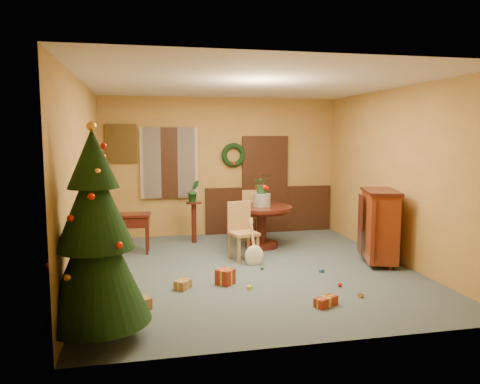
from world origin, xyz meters
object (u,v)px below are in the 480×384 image
object	(u,v)px
writing_desk	(128,224)
sideboard	(380,224)
chair_near	(242,229)
dining_table	(262,219)
christmas_tree	(96,239)

from	to	relation	value
writing_desk	sideboard	world-z (taller)	sideboard
writing_desk	sideboard	xyz separation A→B (m)	(4.09, -1.56, 0.12)
chair_near	sideboard	distance (m)	2.30
writing_desk	chair_near	bearing A→B (deg)	-22.56
writing_desk	sideboard	distance (m)	4.37
chair_near	writing_desk	world-z (taller)	chair_near
chair_near	sideboard	size ratio (longest dim) A/B	0.80
sideboard	dining_table	bearing A→B (deg)	137.12
dining_table	writing_desk	world-z (taller)	dining_table
dining_table	chair_near	xyz separation A→B (m)	(-0.55, -0.74, -0.02)
dining_table	chair_near	bearing A→B (deg)	-126.58
chair_near	writing_desk	bearing A→B (deg)	157.44
sideboard	writing_desk	bearing A→B (deg)	159.13
christmas_tree	sideboard	world-z (taller)	christmas_tree
christmas_tree	sideboard	distance (m)	4.78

